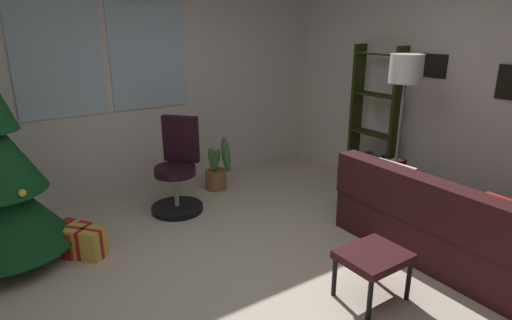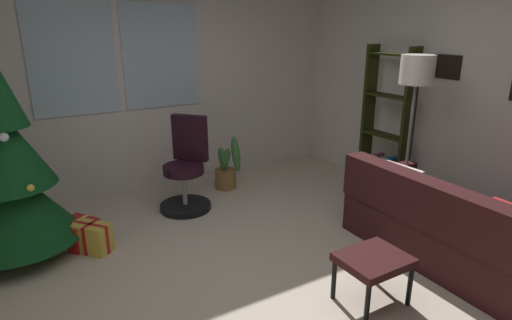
# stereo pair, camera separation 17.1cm
# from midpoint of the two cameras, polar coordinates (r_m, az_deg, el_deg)

# --- Properties ---
(ground_plane) EXTENTS (4.89, 5.21, 0.10)m
(ground_plane) POSITION_cam_midpoint_polar(r_m,az_deg,el_deg) (3.49, 3.06, -17.35)
(ground_plane) COLOR beige
(wall_back_with_windows) EXTENTS (4.89, 0.12, 2.90)m
(wall_back_with_windows) POSITION_cam_midpoint_polar(r_m,az_deg,el_deg) (5.28, -13.33, 11.93)
(wall_back_with_windows) COLOR silver
(wall_back_with_windows) RESTS_ON ground_plane
(wall_right_with_frames) EXTENTS (0.12, 5.21, 2.90)m
(wall_right_with_frames) POSITION_cam_midpoint_polar(r_m,az_deg,el_deg) (4.76, 29.67, 9.41)
(wall_right_with_frames) COLOR silver
(wall_right_with_frames) RESTS_ON ground_plane
(couch) EXTENTS (1.43, 1.96, 0.78)m
(couch) POSITION_cam_midpoint_polar(r_m,az_deg,el_deg) (4.07, 28.30, -8.90)
(couch) COLOR #341416
(couch) RESTS_ON ground_plane
(footstool) EXTENTS (0.48, 0.40, 0.38)m
(footstool) POSITION_cam_midpoint_polar(r_m,az_deg,el_deg) (3.26, 17.00, -13.10)
(footstool) COLOR #341416
(footstool) RESTS_ON ground_plane
(holiday_tree) EXTENTS (1.05, 1.05, 2.27)m
(holiday_tree) POSITION_cam_midpoint_polar(r_m,az_deg,el_deg) (4.06, -29.35, -1.63)
(holiday_tree) COLOR #4C331E
(holiday_tree) RESTS_ON ground_plane
(gift_box_red) EXTENTS (0.41, 0.41, 0.25)m
(gift_box_red) POSITION_cam_midpoint_polar(r_m,az_deg,el_deg) (4.26, -21.84, -9.14)
(gift_box_red) COLOR red
(gift_box_red) RESTS_ON ground_plane
(gift_box_gold) EXTENTS (0.36, 0.38, 0.27)m
(gift_box_gold) POSITION_cam_midpoint_polar(r_m,az_deg,el_deg) (4.11, -20.15, -9.79)
(gift_box_gold) COLOR gold
(gift_box_gold) RESTS_ON ground_plane
(office_chair) EXTENTS (0.59, 0.58, 1.02)m
(office_chair) POSITION_cam_midpoint_polar(r_m,az_deg,el_deg) (4.68, -8.34, -1.81)
(office_chair) COLOR black
(office_chair) RESTS_ON ground_plane
(bookshelf) EXTENTS (0.18, 0.64, 1.74)m
(bookshelf) POSITION_cam_midpoint_polar(r_m,az_deg,el_deg) (5.20, 18.06, 3.80)
(bookshelf) COLOR black
(bookshelf) RESTS_ON ground_plane
(floor_lamp) EXTENTS (0.32, 0.32, 1.68)m
(floor_lamp) POSITION_cam_midpoint_polar(r_m,az_deg,el_deg) (4.49, 21.73, 9.46)
(floor_lamp) COLOR slate
(floor_lamp) RESTS_ON ground_plane
(potted_plant) EXTENTS (0.33, 0.34, 0.69)m
(potted_plant) POSITION_cam_midpoint_polar(r_m,az_deg,el_deg) (5.22, -3.00, -1.38)
(potted_plant) COLOR olive
(potted_plant) RESTS_ON ground_plane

